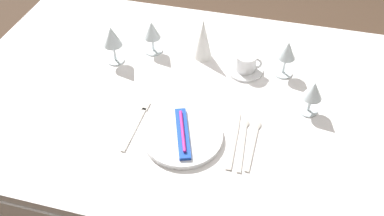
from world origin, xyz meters
TOP-DOWN VIEW (x-y plane):
  - ground_plane at (0.00, 0.00)m, footprint 6.00×6.00m
  - dining_table at (0.00, 0.00)m, footprint 1.80×1.11m
  - dinner_plate at (-0.02, -0.22)m, footprint 0.26×0.26m
  - toothbrush_package at (-0.02, -0.22)m, footprint 0.10×0.21m
  - fork_outer at (-0.18, -0.19)m, footprint 0.02×0.23m
  - dinner_knife at (0.14, -0.19)m, footprint 0.03×0.24m
  - spoon_soup at (0.17, -0.17)m, footprint 0.03×0.23m
  - spoon_dessert at (0.21, -0.16)m, footprint 0.03×0.22m
  - saucer_left at (0.12, 0.17)m, footprint 0.14×0.14m
  - coffee_cup_left at (0.13, 0.17)m, footprint 0.10×0.08m
  - wine_glass_centre at (-0.25, 0.20)m, footprint 0.07×0.07m
  - wine_glass_left at (-0.38, 0.10)m, footprint 0.07×0.07m
  - wine_glass_right at (0.37, 0.01)m, footprint 0.07×0.07m
  - wine_glass_far at (0.27, 0.19)m, footprint 0.07×0.07m
  - napkin_folded at (-0.05, 0.21)m, footprint 0.07×0.07m

SIDE VIEW (x-z plane):
  - ground_plane at x=0.00m, z-range 0.00..0.00m
  - dining_table at x=0.00m, z-range 0.29..1.03m
  - spoon_dessert at x=0.21m, z-range 0.74..0.75m
  - spoon_soup at x=0.17m, z-range 0.74..0.75m
  - fork_outer at x=-0.18m, z-range 0.74..0.74m
  - dinner_knife at x=0.14m, z-range 0.74..0.74m
  - saucer_left at x=0.12m, z-range 0.74..0.75m
  - dinner_plate at x=-0.02m, z-range 0.74..0.76m
  - toothbrush_package at x=-0.02m, z-range 0.75..0.78m
  - coffee_cup_left at x=0.13m, z-range 0.75..0.81m
  - napkin_folded at x=-0.05m, z-range 0.74..0.91m
  - wine_glass_right at x=0.37m, z-range 0.76..0.89m
  - wine_glass_centre at x=-0.25m, z-range 0.76..0.90m
  - wine_glass_far at x=0.27m, z-range 0.77..0.91m
  - wine_glass_left at x=-0.38m, z-range 0.77..0.93m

